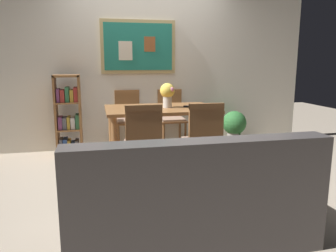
{
  "coord_description": "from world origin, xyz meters",
  "views": [
    {
      "loc": [
        -0.79,
        -3.81,
        1.34
      ],
      "look_at": [
        -0.03,
        -0.36,
        0.65
      ],
      "focal_mm": 35.27,
      "sensor_mm": 36.0,
      "label": 1
    }
  ],
  "objects": [
    {
      "name": "dining_chair_far_left",
      "position": [
        -0.32,
        1.22,
        0.54
      ],
      "size": [
        0.4,
        0.41,
        0.91
      ],
      "color": "brown",
      "rests_on": "ground_plane"
    },
    {
      "name": "potted_ivy",
      "position": [
        1.37,
        1.03,
        0.33
      ],
      "size": [
        0.38,
        0.38,
        0.57
      ],
      "color": "#B2ADA3",
      "rests_on": "ground_plane"
    },
    {
      "name": "tv_remote",
      "position": [
        0.41,
        0.33,
        0.76
      ],
      "size": [
        0.15,
        0.13,
        0.02
      ],
      "color": "black",
      "rests_on": "dining_table"
    },
    {
      "name": "leather_couch",
      "position": [
        -0.14,
        -1.58,
        0.31
      ],
      "size": [
        1.8,
        0.84,
        0.84
      ],
      "color": "#514C4C",
      "rests_on": "ground_plane"
    },
    {
      "name": "bookshelf",
      "position": [
        -1.18,
        1.02,
        0.54
      ],
      "size": [
        0.36,
        0.28,
        1.16
      ],
      "color": "brown",
      "rests_on": "ground_plane"
    },
    {
      "name": "dining_chair_near_left",
      "position": [
        -0.32,
        -0.41,
        0.54
      ],
      "size": [
        0.4,
        0.41,
        0.91
      ],
      "color": "brown",
      "rests_on": "ground_plane"
    },
    {
      "name": "dining_chair_far_right",
      "position": [
        0.36,
        1.2,
        0.54
      ],
      "size": [
        0.4,
        0.41,
        0.91
      ],
      "color": "brown",
      "rests_on": "ground_plane"
    },
    {
      "name": "dining_table",
      "position": [
        0.03,
        0.39,
        0.65
      ],
      "size": [
        1.42,
        0.93,
        0.75
      ],
      "color": "brown",
      "rests_on": "ground_plane"
    },
    {
      "name": "dining_chair_near_right",
      "position": [
        0.35,
        -0.43,
        0.54
      ],
      "size": [
        0.4,
        0.41,
        0.91
      ],
      "color": "brown",
      "rests_on": "ground_plane"
    },
    {
      "name": "wall_back_with_painting",
      "position": [
        -0.0,
        1.37,
        1.31
      ],
      "size": [
        5.2,
        0.14,
        2.6
      ],
      "color": "silver",
      "rests_on": "ground_plane"
    },
    {
      "name": "flower_vase",
      "position": [
        0.12,
        0.37,
        0.94
      ],
      "size": [
        0.2,
        0.19,
        0.32
      ],
      "color": "beige",
      "rests_on": "dining_table"
    },
    {
      "name": "ground_plane",
      "position": [
        0.0,
        0.0,
        0.0
      ],
      "size": [
        12.0,
        12.0,
        0.0
      ],
      "primitive_type": "plane",
      "color": "tan"
    }
  ]
}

